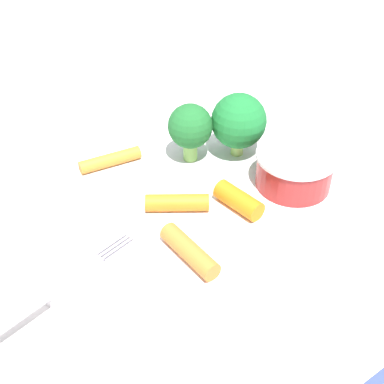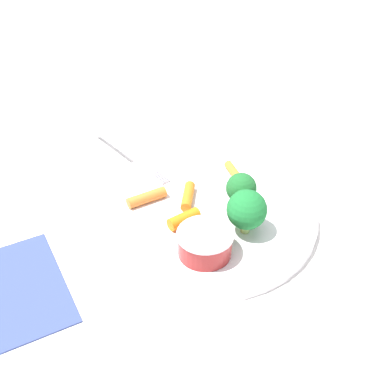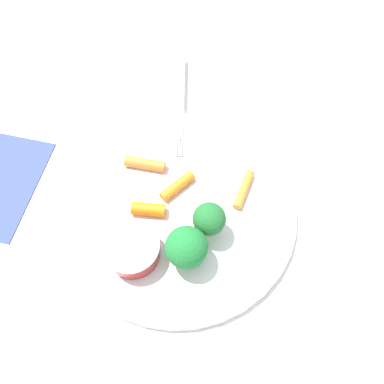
{
  "view_description": "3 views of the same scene",
  "coord_description": "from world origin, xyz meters",
  "px_view_note": "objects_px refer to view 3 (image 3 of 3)",
  "views": [
    {
      "loc": [
        -0.13,
        -0.3,
        0.28
      ],
      "look_at": [
        -0.01,
        -0.01,
        0.03
      ],
      "focal_mm": 49.29,
      "sensor_mm": 36.0,
      "label": 1
    },
    {
      "loc": [
        0.47,
        -0.15,
        0.41
      ],
      "look_at": [
        -0.02,
        -0.01,
        0.03
      ],
      "focal_mm": 46.35,
      "sensor_mm": 36.0,
      "label": 2
    },
    {
      "loc": [
        0.2,
        0.11,
        0.47
      ],
      "look_at": [
        -0.02,
        0.01,
        0.03
      ],
      "focal_mm": 38.62,
      "sensor_mm": 36.0,
      "label": 3
    }
  ],
  "objects_px": {
    "broccoli_floret_0": "(209,219)",
    "carrot_stick_0": "(177,186)",
    "carrot_stick_3": "(148,209)",
    "broccoli_floret_1": "(187,247)",
    "fork": "(182,103)",
    "plate": "(178,209)",
    "carrot_stick_2": "(244,189)",
    "sauce_cup": "(132,250)",
    "carrot_stick_1": "(145,164)"
  },
  "relations": [
    {
      "from": "broccoli_floret_0",
      "to": "carrot_stick_0",
      "type": "bearing_deg",
      "value": -121.39
    },
    {
      "from": "sauce_cup",
      "to": "carrot_stick_1",
      "type": "relative_size",
      "value": 1.24
    },
    {
      "from": "carrot_stick_0",
      "to": "carrot_stick_1",
      "type": "relative_size",
      "value": 0.94
    },
    {
      "from": "carrot_stick_3",
      "to": "broccoli_floret_1",
      "type": "bearing_deg",
      "value": 64.03
    },
    {
      "from": "broccoli_floret_0",
      "to": "broccoli_floret_1",
      "type": "distance_m",
      "value": 0.04
    },
    {
      "from": "sauce_cup",
      "to": "broccoli_floret_0",
      "type": "height_order",
      "value": "broccoli_floret_0"
    },
    {
      "from": "plate",
      "to": "fork",
      "type": "xyz_separation_m",
      "value": [
        -0.15,
        -0.07,
        0.01
      ]
    },
    {
      "from": "sauce_cup",
      "to": "carrot_stick_1",
      "type": "bearing_deg",
      "value": -158.15
    },
    {
      "from": "plate",
      "to": "carrot_stick_1",
      "type": "relative_size",
      "value": 5.6
    },
    {
      "from": "carrot_stick_0",
      "to": "fork",
      "type": "height_order",
      "value": "carrot_stick_0"
    },
    {
      "from": "carrot_stick_1",
      "to": "sauce_cup",
      "type": "bearing_deg",
      "value": 21.85
    },
    {
      "from": "broccoli_floret_0",
      "to": "fork",
      "type": "distance_m",
      "value": 0.2
    },
    {
      "from": "plate",
      "to": "carrot_stick_1",
      "type": "height_order",
      "value": "carrot_stick_1"
    },
    {
      "from": "sauce_cup",
      "to": "fork",
      "type": "xyz_separation_m",
      "value": [
        -0.23,
        -0.05,
        -0.01
      ]
    },
    {
      "from": "sauce_cup",
      "to": "broccoli_floret_0",
      "type": "bearing_deg",
      "value": 134.0
    },
    {
      "from": "fork",
      "to": "plate",
      "type": "bearing_deg",
      "value": 24.46
    },
    {
      "from": "broccoli_floret_1",
      "to": "plate",
      "type": "bearing_deg",
      "value": -145.32
    },
    {
      "from": "carrot_stick_2",
      "to": "sauce_cup",
      "type": "bearing_deg",
      "value": -32.7
    },
    {
      "from": "sauce_cup",
      "to": "broccoli_floret_1",
      "type": "relative_size",
      "value": 1.12
    },
    {
      "from": "plate",
      "to": "carrot_stick_1",
      "type": "xyz_separation_m",
      "value": [
        -0.03,
        -0.06,
        0.01
      ]
    },
    {
      "from": "sauce_cup",
      "to": "carrot_stick_3",
      "type": "relative_size",
      "value": 1.59
    },
    {
      "from": "broccoli_floret_1",
      "to": "carrot_stick_1",
      "type": "distance_m",
      "value": 0.14
    },
    {
      "from": "broccoli_floret_0",
      "to": "carrot_stick_0",
      "type": "relative_size",
      "value": 1.07
    },
    {
      "from": "broccoli_floret_1",
      "to": "carrot_stick_3",
      "type": "height_order",
      "value": "broccoli_floret_1"
    },
    {
      "from": "broccoli_floret_0",
      "to": "broccoli_floret_1",
      "type": "xyz_separation_m",
      "value": [
        0.04,
        -0.01,
        0.0
      ]
    },
    {
      "from": "broccoli_floret_0",
      "to": "broccoli_floret_1",
      "type": "relative_size",
      "value": 0.92
    },
    {
      "from": "sauce_cup",
      "to": "carrot_stick_0",
      "type": "xyz_separation_m",
      "value": [
        -0.1,
        0.01,
        -0.01
      ]
    },
    {
      "from": "broccoli_floret_0",
      "to": "carrot_stick_0",
      "type": "xyz_separation_m",
      "value": [
        -0.04,
        -0.06,
        -0.03
      ]
    },
    {
      "from": "sauce_cup",
      "to": "broccoli_floret_0",
      "type": "relative_size",
      "value": 1.22
    },
    {
      "from": "carrot_stick_0",
      "to": "carrot_stick_1",
      "type": "distance_m",
      "value": 0.05
    },
    {
      "from": "plate",
      "to": "carrot_stick_3",
      "type": "distance_m",
      "value": 0.04
    },
    {
      "from": "carrot_stick_0",
      "to": "carrot_stick_2",
      "type": "distance_m",
      "value": 0.08
    },
    {
      "from": "broccoli_floret_1",
      "to": "carrot_stick_1",
      "type": "height_order",
      "value": "broccoli_floret_1"
    },
    {
      "from": "carrot_stick_0",
      "to": "carrot_stick_3",
      "type": "distance_m",
      "value": 0.05
    },
    {
      "from": "broccoli_floret_0",
      "to": "fork",
      "type": "height_order",
      "value": "broccoli_floret_0"
    },
    {
      "from": "sauce_cup",
      "to": "carrot_stick_2",
      "type": "height_order",
      "value": "sauce_cup"
    },
    {
      "from": "carrot_stick_0",
      "to": "carrot_stick_2",
      "type": "relative_size",
      "value": 0.91
    },
    {
      "from": "broccoli_floret_1",
      "to": "carrot_stick_3",
      "type": "relative_size",
      "value": 1.42
    },
    {
      "from": "broccoli_floret_1",
      "to": "carrot_stick_3",
      "type": "xyz_separation_m",
      "value": [
        -0.03,
        -0.07,
        -0.03
      ]
    },
    {
      "from": "plate",
      "to": "sauce_cup",
      "type": "bearing_deg",
      "value": -14.38
    },
    {
      "from": "broccoli_floret_1",
      "to": "fork",
      "type": "relative_size",
      "value": 0.33
    },
    {
      "from": "plate",
      "to": "carrot_stick_2",
      "type": "xyz_separation_m",
      "value": [
        -0.05,
        0.06,
        0.01
      ]
    },
    {
      "from": "plate",
      "to": "fork",
      "type": "relative_size",
      "value": 1.67
    },
    {
      "from": "sauce_cup",
      "to": "carrot_stick_2",
      "type": "bearing_deg",
      "value": 147.3
    },
    {
      "from": "broccoli_floret_0",
      "to": "carrot_stick_2",
      "type": "height_order",
      "value": "broccoli_floret_0"
    },
    {
      "from": "broccoli_floret_1",
      "to": "carrot_stick_0",
      "type": "relative_size",
      "value": 1.17
    },
    {
      "from": "plate",
      "to": "broccoli_floret_1",
      "type": "bearing_deg",
      "value": 34.68
    },
    {
      "from": "carrot_stick_3",
      "to": "fork",
      "type": "xyz_separation_m",
      "value": [
        -0.17,
        -0.04,
        -0.01
      ]
    },
    {
      "from": "carrot_stick_1",
      "to": "broccoli_floret_0",
      "type": "bearing_deg",
      "value": 66.86
    },
    {
      "from": "carrot_stick_0",
      "to": "carrot_stick_1",
      "type": "bearing_deg",
      "value": -102.5
    }
  ]
}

